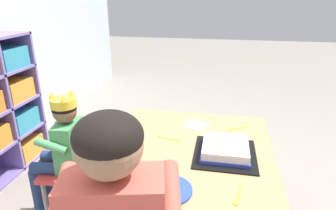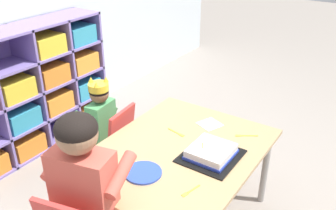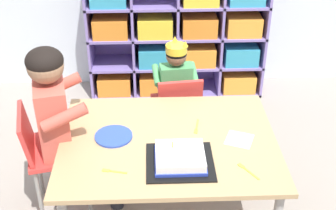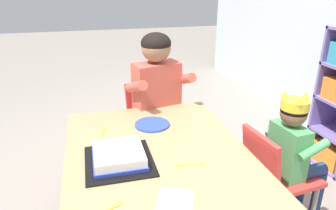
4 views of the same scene
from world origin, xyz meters
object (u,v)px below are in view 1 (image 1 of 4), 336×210
classroom_chair_blue (83,166)px  paper_plate_stack (168,190)px  fork_near_cake_tray (170,139)px  fork_beside_plate_stack (238,197)px  child_with_crown (62,144)px  activity_table (186,165)px  birthday_cake_on_tray (225,150)px  fork_at_table_front_edge (238,128)px

classroom_chair_blue → paper_plate_stack: 0.72m
fork_near_cake_tray → paper_plate_stack: bearing=110.3°
classroom_chair_blue → paper_plate_stack: classroom_chair_blue is taller
fork_beside_plate_stack → paper_plate_stack: bearing=106.1°
child_with_crown → paper_plate_stack: (-0.37, -0.70, 0.05)m
child_with_crown → fork_beside_plate_stack: (-0.35, -0.98, 0.05)m
activity_table → child_with_crown: (0.07, 0.73, 0.01)m
activity_table → child_with_crown: 0.74m
child_with_crown → paper_plate_stack: bearing=56.1°
birthday_cake_on_tray → fork_at_table_front_edge: size_ratio=2.60×
classroom_chair_blue → fork_near_cake_tray: (0.08, -0.52, 0.19)m
classroom_chair_blue → fork_at_table_front_edge: classroom_chair_blue is taller
child_with_crown → fork_at_table_front_edge: (0.30, -1.00, 0.05)m
child_with_crown → fork_at_table_front_edge: size_ratio=6.57×
classroom_chair_blue → child_with_crown: child_with_crown is taller
fork_beside_plate_stack → fork_near_cake_tray: bearing=52.5°
child_with_crown → classroom_chair_blue: bearing=89.4°
activity_table → birthday_cake_on_tray: birthday_cake_on_tray is taller
birthday_cake_on_tray → paper_plate_stack: size_ratio=1.66×
child_with_crown → birthday_cake_on_tray: child_with_crown is taller
classroom_chair_blue → fork_at_table_front_edge: bearing=101.6°
classroom_chair_blue → paper_plate_stack: (-0.38, -0.59, 0.19)m
child_with_crown → fork_near_cake_tray: size_ratio=6.19×
child_with_crown → fork_at_table_front_edge: 1.05m
birthday_cake_on_tray → fork_beside_plate_stack: bearing=-170.5°
child_with_crown → birthday_cake_on_tray: bearing=82.3°
activity_table → fork_beside_plate_stack: bearing=-138.2°
birthday_cake_on_tray → fork_beside_plate_stack: birthday_cake_on_tray is taller
classroom_chair_blue → activity_table: bearing=76.0°
paper_plate_stack → fork_at_table_front_edge: bearing=-24.5°
paper_plate_stack → fork_beside_plate_stack: size_ratio=1.61×
classroom_chair_blue → child_with_crown: bearing=-90.6°
activity_table → classroom_chair_blue: bearing=82.3°
activity_table → paper_plate_stack: (-0.29, 0.04, 0.06)m
paper_plate_stack → fork_beside_plate_stack: 0.28m
birthday_cake_on_tray → fork_beside_plate_stack: (-0.33, -0.06, -0.02)m
child_with_crown → fork_beside_plate_stack: 1.04m
classroom_chair_blue → fork_near_cake_tray: 0.55m
child_with_crown → paper_plate_stack: 0.79m
classroom_chair_blue → fork_near_cake_tray: bearing=92.1°
fork_near_cake_tray → fork_at_table_front_edge: size_ratio=1.06×
activity_table → child_with_crown: bearing=84.3°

